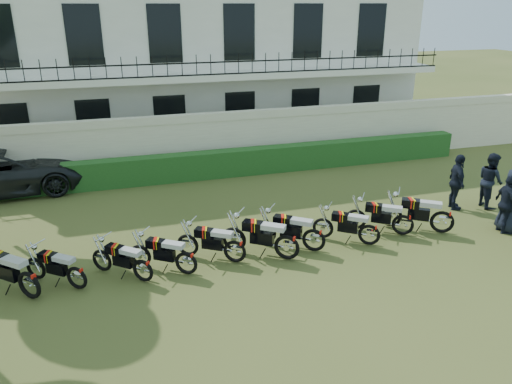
# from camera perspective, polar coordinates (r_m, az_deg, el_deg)

# --- Properties ---
(ground) EXTENTS (100.00, 100.00, 0.00)m
(ground) POSITION_cam_1_polar(r_m,az_deg,el_deg) (12.85, 3.54, -8.26)
(ground) COLOR #3D491D
(ground) RESTS_ON ground
(perimeter_wall) EXTENTS (30.00, 0.35, 2.30)m
(perimeter_wall) POSITION_cam_1_polar(r_m,az_deg,el_deg) (19.59, -4.53, 5.80)
(perimeter_wall) COLOR beige
(perimeter_wall) RESTS_ON ground
(hedge) EXTENTS (18.00, 0.60, 1.00)m
(hedge) POSITION_cam_1_polar(r_m,az_deg,el_deg) (19.26, -1.04, 3.52)
(hedge) COLOR #1D4518
(hedge) RESTS_ON ground
(building) EXTENTS (20.40, 9.60, 7.40)m
(building) POSITION_cam_1_polar(r_m,az_deg,el_deg) (24.90, -7.81, 14.85)
(building) COLOR white
(building) RESTS_ON ground
(motorcycle_0) EXTENTS (1.60, 1.49, 1.14)m
(motorcycle_0) POSITION_cam_1_polar(r_m,az_deg,el_deg) (12.27, -24.58, -9.00)
(motorcycle_0) COLOR black
(motorcycle_0) RESTS_ON ground
(motorcycle_1) EXTENTS (1.45, 1.18, 0.97)m
(motorcycle_1) POSITION_cam_1_polar(r_m,az_deg,el_deg) (12.28, -19.86, -8.66)
(motorcycle_1) COLOR black
(motorcycle_1) RESTS_ON ground
(motorcycle_2) EXTENTS (1.41, 1.24, 0.98)m
(motorcycle_2) POSITION_cam_1_polar(r_m,az_deg,el_deg) (12.16, -12.84, -8.17)
(motorcycle_2) COLOR black
(motorcycle_2) RESTS_ON ground
(motorcycle_3) EXTENTS (1.57, 1.13, 1.01)m
(motorcycle_3) POSITION_cam_1_polar(r_m,az_deg,el_deg) (12.27, -7.99, -7.46)
(motorcycle_3) COLOR black
(motorcycle_3) RESTS_ON ground
(motorcycle_4) EXTENTS (1.64, 1.11, 1.03)m
(motorcycle_4) POSITION_cam_1_polar(r_m,az_deg,el_deg) (12.68, -2.44, -6.20)
(motorcycle_4) COLOR black
(motorcycle_4) RESTS_ON ground
(motorcycle_5) EXTENTS (1.79, 1.33, 1.16)m
(motorcycle_5) POSITION_cam_1_polar(r_m,az_deg,el_deg) (12.80, 3.57, -5.66)
(motorcycle_5) COLOR black
(motorcycle_5) RESTS_ON ground
(motorcycle_6) EXTENTS (1.65, 1.29, 1.09)m
(motorcycle_6) POSITION_cam_1_polar(r_m,az_deg,el_deg) (13.29, 6.65, -4.87)
(motorcycle_6) COLOR black
(motorcycle_6) RESTS_ON ground
(motorcycle_7) EXTENTS (1.55, 1.20, 1.02)m
(motorcycle_7) POSITION_cam_1_polar(r_m,az_deg,el_deg) (13.89, 12.86, -4.24)
(motorcycle_7) COLOR black
(motorcycle_7) RESTS_ON ground
(motorcycle_8) EXTENTS (1.65, 1.17, 1.05)m
(motorcycle_8) POSITION_cam_1_polar(r_m,az_deg,el_deg) (14.72, 16.49, -3.08)
(motorcycle_8) COLOR black
(motorcycle_8) RESTS_ON ground
(motorcycle_9) EXTENTS (1.78, 1.29, 1.15)m
(motorcycle_9) POSITION_cam_1_polar(r_m,az_deg,el_deg) (15.18, 20.58, -2.66)
(motorcycle_9) COLOR black
(motorcycle_9) RESTS_ON ground
(suv) EXTENTS (5.97, 3.32, 1.58)m
(suv) POSITION_cam_1_polar(r_m,az_deg,el_deg) (19.30, -27.05, 2.12)
(suv) COLOR black
(suv) RESTS_ON ground
(officer_2) EXTENTS (0.61, 1.08, 1.74)m
(officer_2) POSITION_cam_1_polar(r_m,az_deg,el_deg) (15.89, 26.74, -1.25)
(officer_2) COLOR black
(officer_2) RESTS_ON ground
(officer_3) EXTENTS (0.64, 0.95, 1.89)m
(officer_3) POSITION_cam_1_polar(r_m,az_deg,el_deg) (16.01, 27.22, -0.87)
(officer_3) COLOR black
(officer_3) RESTS_ON ground
(officer_4) EXTENTS (0.83, 0.98, 1.80)m
(officer_4) POSITION_cam_1_polar(r_m,az_deg,el_deg) (17.68, 25.21, 1.23)
(officer_4) COLOR black
(officer_4) RESTS_ON ground
(officer_5) EXTENTS (0.75, 1.15, 1.81)m
(officer_5) POSITION_cam_1_polar(r_m,az_deg,el_deg) (17.04, 21.97, 1.05)
(officer_5) COLOR black
(officer_5) RESTS_ON ground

